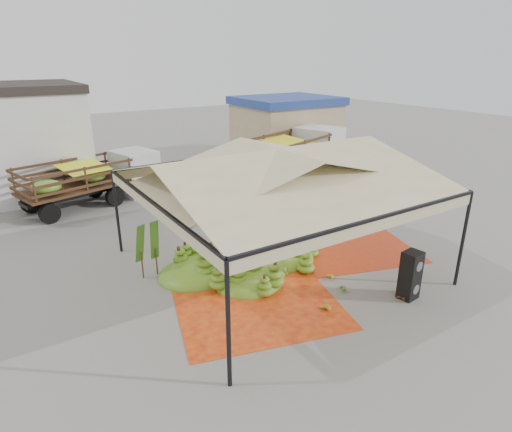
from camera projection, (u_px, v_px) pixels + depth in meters
ground at (275, 266)px, 14.38m from camera, size 90.00×90.00×0.00m
canopy_tent at (277, 171)px, 13.22m from camera, size 8.10×8.10×4.00m
building_tan at (286, 128)px, 28.94m from camera, size 6.30×5.30×4.10m
tarp_left at (256, 301)px, 12.33m from camera, size 5.49×5.34×0.01m
tarp_right at (347, 243)px, 16.12m from camera, size 5.42×5.56×0.01m
banana_heap at (243, 251)px, 14.13m from camera, size 6.17×5.31×1.20m
hand_yellow_a at (328, 276)px, 13.53m from camera, size 0.49×0.43×0.20m
hand_yellow_b at (324, 308)px, 11.81m from camera, size 0.50×0.42×0.21m
hand_red_a at (305, 268)px, 14.05m from camera, size 0.47×0.42×0.19m
hand_red_b at (400, 298)px, 12.34m from camera, size 0.41×0.33×0.18m
hand_green at (340, 287)px, 12.90m from camera, size 0.57×0.56×0.20m
hanging_bunches at (353, 194)px, 13.24m from camera, size 3.24×0.24×0.20m
speaker_stack at (410, 275)px, 12.29m from camera, size 0.58×0.52×1.46m
banana_leaves at (155, 279)px, 13.58m from camera, size 0.96×1.36×3.70m
vendor at (226, 202)px, 18.13m from camera, size 0.66×0.50×1.64m
truck_left at (97, 175)px, 20.17m from camera, size 6.73×3.78×2.19m
truck_right at (296, 151)px, 23.99m from camera, size 8.11×5.03×2.64m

